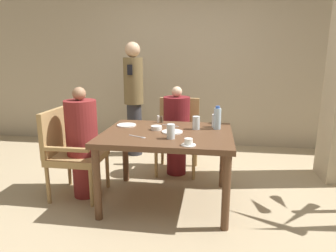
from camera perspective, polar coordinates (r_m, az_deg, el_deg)
The scene contains 20 objects.
ground_plane at distance 3.17m, azimuth -0.14°, elevation -14.03°, with size 16.00×16.00×0.00m, color tan.
wall_back at distance 4.92m, azimuth 3.71°, elevation 12.66°, with size 8.00×0.06×2.80m.
dining_table at distance 2.93m, azimuth -0.15°, elevation -2.87°, with size 1.25×1.00×0.73m.
chair_left_side at distance 3.27m, azimuth -18.15°, elevation -4.19°, with size 0.52×0.52×0.92m.
diner_in_left_chair at distance 3.19m, azimuth -16.00°, elevation -2.88°, with size 0.32×0.32×1.15m.
chair_far_side at distance 3.82m, azimuth 1.90°, elevation -1.06°, with size 0.52×0.52×0.92m.
diner_in_far_chair at distance 3.67m, azimuth 1.65°, elevation -0.74°, with size 0.32×0.32×1.09m.
standing_host at distance 4.37m, azimuth -6.54°, elevation 5.70°, with size 0.28×0.31×1.64m.
plate_main_left at distance 2.90m, azimuth 0.82°, elevation -1.11°, with size 0.20×0.20×0.01m.
plate_main_right at distance 3.20m, azimuth -7.91°, elevation 0.18°, with size 0.20×0.20×0.01m.
teacup_with_saucer at distance 2.48m, azimuth 3.93°, elevation -3.18°, with size 0.12×0.12×0.06m.
bowl_small at distance 2.99m, azimuth -2.23°, elevation -0.35°, with size 0.11×0.11×0.04m.
water_bottle at distance 3.05m, azimuth 9.37°, elevation 1.45°, with size 0.07×0.07×0.24m.
glass_tall_near at distance 2.67m, azimuth 0.54°, elevation -1.03°, with size 0.07×0.07×0.13m.
glass_tall_mid at distance 3.14m, azimuth 9.00°, elevation 1.00°, with size 0.07×0.07×0.13m.
glass_tall_far at distance 3.02m, azimuth 5.37°, elevation 0.61°, with size 0.07×0.07×0.13m.
salt_shaker at distance 3.32m, azimuth -1.89°, elevation 1.32°, with size 0.03×0.03×0.08m.
pepper_shaker at distance 3.31m, azimuth -1.22°, elevation 1.27°, with size 0.03×0.03×0.07m.
fork_beside_plate at distance 2.75m, azimuth -5.61°, elevation -2.05°, with size 0.17×0.09×0.00m.
knife_beside_plate at distance 3.16m, azimuth 0.57°, elevation 0.08°, with size 0.19×0.08×0.00m.
Camera 1 is at (0.43, -2.78, 1.45)m, focal length 32.00 mm.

